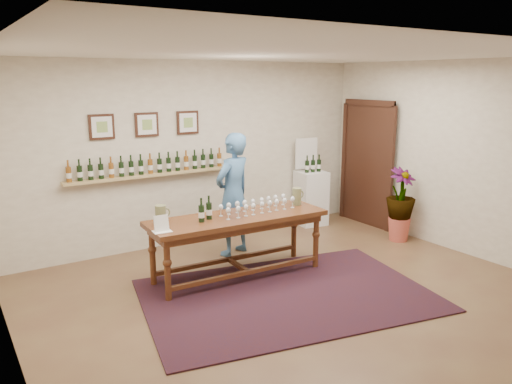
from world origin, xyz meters
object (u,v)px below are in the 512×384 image
person (233,195)px  potted_plant (400,205)px  display_pedestal (311,198)px  tasting_table (238,225)px

person → potted_plant: bearing=141.4°
display_pedestal → person: bearing=-163.0°
person → tasting_table: bearing=44.5°
tasting_table → potted_plant: (2.92, -0.11, -0.11)m
display_pedestal → person: size_ratio=0.53×
tasting_table → display_pedestal: bearing=33.6°
potted_plant → person: bearing=160.2°
tasting_table → display_pedestal: 2.72m
tasting_table → person: person is taller
tasting_table → person: bearing=66.2°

